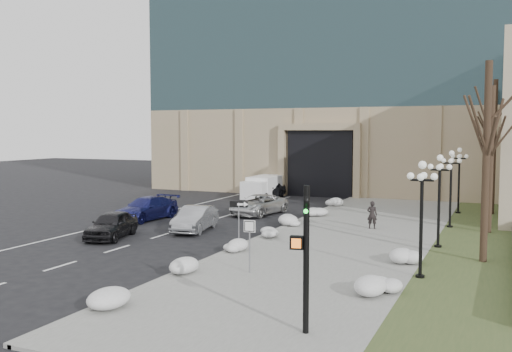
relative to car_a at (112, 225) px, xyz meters
The scene contains 31 objects.
ground 11.94m from the car_a, 43.89° to the right, with size 160.00×160.00×0.00m, color black.
sidewalk 13.40m from the car_a, 25.39° to the left, with size 9.00×40.00×0.12m, color #969691.
curb 9.54m from the car_a, 37.09° to the left, with size 0.30×40.00×0.14m, color #969691.
grass_strip 19.47m from the car_a, 17.15° to the left, with size 4.00×40.00×0.10m, color #3C4C26.
office_tower 40.07m from the car_a, 79.44° to the left, with size 40.00×24.70×36.00m.
car_a is the anchor object (origin of this frame).
car_b 4.91m from the car_a, 50.43° to the left, with size 1.56×4.48×1.48m, color #999BA0.
car_c 6.53m from the car_a, 107.90° to the left, with size 2.14×5.25×1.52m, color navy.
car_d 12.09m from the car_a, 71.18° to the left, with size 2.35×5.09×1.42m, color silver.
car_e 21.15m from the car_a, 88.38° to the left, with size 1.75×4.34×1.48m, color #313237.
pedestrian 15.13m from the car_a, 32.97° to the left, with size 0.60×0.40×1.66m, color black.
box_truck 21.21m from the car_a, 89.35° to the left, with size 2.21×6.05×1.91m.
one_way_sign 8.24m from the car_a, ahead, with size 0.94×0.36×2.50m.
keep_sign 11.30m from the car_a, 22.92° to the right, with size 0.49×0.10×2.29m.
traffic_signal 17.91m from the car_a, 34.53° to the right, with size 0.75×1.00×4.39m.
snow_clump_a 12.80m from the car_a, 52.37° to the right, with size 1.10×1.60×0.36m, color silver.
snow_clump_b 9.57m from the car_a, 32.80° to the right, with size 1.10×1.60×0.36m, color silver.
snow_clump_c 8.07m from the car_a, ahead, with size 1.10×1.60×0.36m, color silver.
snow_clump_d 8.77m from the car_a, 24.55° to the left, with size 1.10×1.60×0.36m, color silver.
snow_clump_e 10.87m from the car_a, 43.99° to the left, with size 1.10×1.60×0.36m, color silver.
snow_clump_f 14.45m from the car_a, 56.08° to the left, with size 1.10×1.60×0.36m, color silver.
snow_clump_g 18.93m from the car_a, 65.73° to the left, with size 1.10×1.60×0.36m, color silver.
snow_clump_h 16.81m from the car_a, 18.45° to the right, with size 1.10×1.60×0.36m, color silver.
snow_clump_i 15.99m from the car_a, ahead, with size 1.10×1.60×0.36m, color silver.
lamppost_a 17.20m from the car_a, ahead, with size 1.18×1.18×4.76m.
lamppost_b 17.57m from the car_a, 14.08° to the left, with size 1.18×1.18×4.76m.
lamppost_c 20.15m from the car_a, 32.45° to the left, with size 1.18×1.18×4.76m.
lamppost_d 24.24m from the car_a, 45.58° to the left, with size 1.18×1.18×4.76m.
tree_near 19.83m from the car_a, ahead, with size 3.20×3.20×9.00m.
tree_mid 21.95m from the car_a, 27.03° to the left, with size 3.20×3.20×8.50m.
tree_far 26.61m from the car_a, 42.90° to the left, with size 3.20×3.20×9.50m.
Camera 1 is at (11.29, -17.10, 5.93)m, focal length 40.00 mm.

